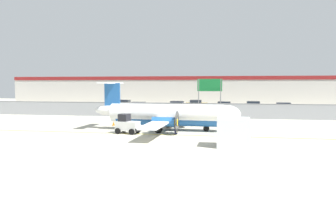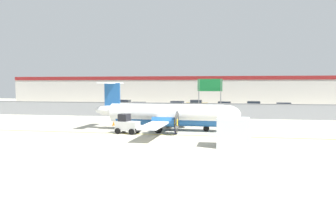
{
  "view_description": "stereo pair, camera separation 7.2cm",
  "coord_description": "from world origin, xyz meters",
  "views": [
    {
      "loc": [
        5.4,
        -27.8,
        4.7
      ],
      "look_at": [
        -0.73,
        5.95,
        1.8
      ],
      "focal_mm": 35.0,
      "sensor_mm": 36.0,
      "label": 1
    },
    {
      "loc": [
        5.47,
        -27.78,
        4.7
      ],
      "look_at": [
        -0.73,
        5.95,
        1.8
      ],
      "focal_mm": 35.0,
      "sensor_mm": 36.0,
      "label": 2
    }
  ],
  "objects": [
    {
      "name": "ground_plane",
      "position": [
        0.0,
        2.0,
        0.0
      ],
      "size": [
        140.0,
        140.0,
        0.01
      ],
      "color": "#B2AD99"
    },
    {
      "name": "perimeter_fence",
      "position": [
        0.0,
        18.0,
        1.12
      ],
      "size": [
        98.0,
        0.1,
        2.1
      ],
      "color": "gray",
      "rests_on": "ground"
    },
    {
      "name": "parking_lot_strip",
      "position": [
        0.0,
        29.5,
        0.06
      ],
      "size": [
        98.0,
        17.0,
        0.12
      ],
      "color": "#38383A",
      "rests_on": "ground"
    },
    {
      "name": "background_building",
      "position": [
        0.0,
        47.99,
        3.26
      ],
      "size": [
        91.0,
        8.1,
        6.5
      ],
      "color": "beige",
      "rests_on": "ground"
    },
    {
      "name": "commuter_airplane",
      "position": [
        -0.45,
        4.95,
        1.6
      ],
      "size": [
        15.26,
        16.04,
        4.92
      ],
      "rotation": [
        0.0,
        0.0,
        -0.03
      ],
      "color": "white",
      "rests_on": "ground"
    },
    {
      "name": "baggage_tug",
      "position": [
        -4.01,
        2.13,
        0.86
      ],
      "size": [
        2.5,
        1.76,
        1.88
      ],
      "rotation": [
        0.0,
        0.0,
        -0.2
      ],
      "color": "silver",
      "rests_on": "ground"
    },
    {
      "name": "ground_crew_worker",
      "position": [
        0.69,
        2.25,
        0.95
      ],
      "size": [
        0.45,
        0.53,
        1.7
      ],
      "rotation": [
        0.0,
        0.0,
        2.7
      ],
      "color": "#191E4C",
      "rests_on": "ground"
    },
    {
      "name": "cargo_container",
      "position": [
        5.89,
        -2.96,
        1.1
      ],
      "size": [
        2.44,
        2.03,
        2.2
      ],
      "rotation": [
        0.0,
        0.0,
        -0.01
      ],
      "color": "silver",
      "rests_on": "ground"
    },
    {
      "name": "traffic_cone_near_left",
      "position": [
        -4.33,
        6.22,
        0.31
      ],
      "size": [
        0.36,
        0.36,
        0.64
      ],
      "color": "orange",
      "rests_on": "ground"
    },
    {
      "name": "traffic_cone_near_right",
      "position": [
        4.71,
        7.15,
        0.31
      ],
      "size": [
        0.36,
        0.36,
        0.64
      ],
      "color": "orange",
      "rests_on": "ground"
    },
    {
      "name": "traffic_cone_far_left",
      "position": [
        -7.38,
        7.68,
        0.31
      ],
      "size": [
        0.36,
        0.36,
        0.64
      ],
      "color": "orange",
      "rests_on": "ground"
    },
    {
      "name": "parked_car_0",
      "position": [
        -14.42,
        33.67,
        0.89
      ],
      "size": [
        4.32,
        2.26,
        1.58
      ],
      "rotation": [
        0.0,
        0.0,
        -0.08
      ],
      "color": "#B28C19",
      "rests_on": "parking_lot_strip"
    },
    {
      "name": "parked_car_1",
      "position": [
        -9.69,
        26.48,
        0.89
      ],
      "size": [
        4.33,
        2.28,
        1.58
      ],
      "rotation": [
        0.0,
        0.0,
        3.23
      ],
      "color": "#B28C19",
      "rests_on": "parking_lot_strip"
    },
    {
      "name": "parked_car_2",
      "position": [
        -3.68,
        30.67,
        0.89
      ],
      "size": [
        4.3,
        2.21,
        1.58
      ],
      "rotation": [
        0.0,
        0.0,
        3.08
      ],
      "color": "silver",
      "rests_on": "parking_lot_strip"
    },
    {
      "name": "parked_car_3",
      "position": [
        -0.5,
        35.69,
        0.89
      ],
      "size": [
        4.24,
        2.08,
        1.58
      ],
      "rotation": [
        0.0,
        0.0,
        0.02
      ],
      "color": "#B28C19",
      "rests_on": "parking_lot_strip"
    },
    {
      "name": "parked_car_4",
      "position": [
        4.75,
        30.78,
        0.89
      ],
      "size": [
        4.26,
        2.13,
        1.58
      ],
      "rotation": [
        0.0,
        0.0,
        3.1
      ],
      "color": "black",
      "rests_on": "parking_lot_strip"
    },
    {
      "name": "parked_car_5",
      "position": [
        10.11,
        32.88,
        0.89
      ],
      "size": [
        4.22,
        2.04,
        1.58
      ],
      "rotation": [
        0.0,
        0.0,
        0.01
      ],
      "color": "#19662D",
      "rests_on": "parking_lot_strip"
    },
    {
      "name": "parked_car_6",
      "position": [
        14.48,
        29.1,
        0.89
      ],
      "size": [
        4.28,
        2.16,
        1.58
      ],
      "rotation": [
        0.0,
        0.0,
        3.09
      ],
      "color": "gray",
      "rests_on": "parking_lot_strip"
    },
    {
      "name": "highway_sign",
      "position": [
        2.84,
        20.48,
        4.14
      ],
      "size": [
        3.6,
        0.14,
        5.5
      ],
      "color": "slate",
      "rests_on": "ground"
    }
  ]
}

